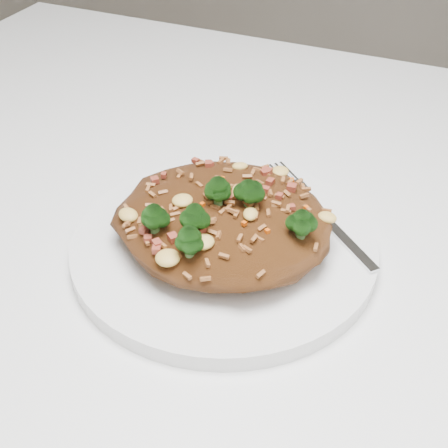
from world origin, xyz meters
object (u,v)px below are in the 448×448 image
Objects in this scene: dining_table at (332,329)px; plate at (224,246)px; fried_rice at (224,213)px; fork at (323,217)px.

dining_table is 4.94× the size of plate.
fried_rice is at bearing -75.15° from plate.
plate reaches higher than dining_table.
plate is 1.85× the size of fork.
fried_rice reaches higher than plate.
fork is at bearing 42.01° from fried_rice.
dining_table is 0.11m from fork.
plate is at bearing -96.99° from fork.
fried_rice is at bearing -96.26° from fork.
plate is 0.03m from fried_rice.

